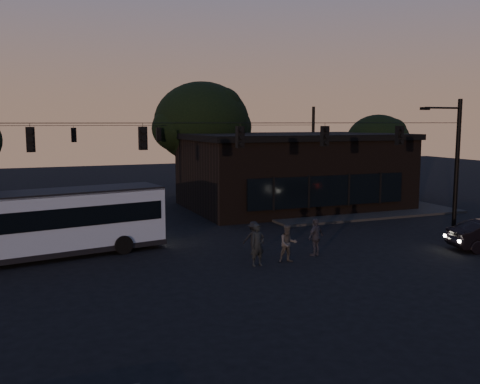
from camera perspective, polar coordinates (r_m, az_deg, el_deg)
name	(u,v)px	position (r m, az deg, el deg)	size (l,w,h in m)	color
ground	(277,277)	(21.95, 3.96, -9.06)	(120.00, 120.00, 0.00)	black
sidewalk_far_right	(341,207)	(39.66, 10.73, -1.60)	(14.00, 10.00, 0.15)	black
building	(292,170)	(39.53, 5.60, 2.31)	(15.40, 10.41, 5.40)	black
tree_behind	(202,123)	(43.00, -4.09, 7.39)	(7.60, 7.60, 9.43)	black
tree_right	(378,142)	(45.91, 14.49, 5.23)	(5.20, 5.20, 6.86)	black
signal_rig_near	(240,161)	(24.77, 0.00, 3.32)	(26.24, 0.30, 7.50)	black
signal_rig_far	(159,150)	(40.04, -8.64, 4.47)	(26.24, 0.30, 7.50)	black
bus	(45,221)	(26.13, -20.10, -2.91)	(11.29, 4.47, 3.10)	#90A0B7
pedestrian_a	(258,245)	(23.39, 1.90, -5.66)	(0.68, 0.45, 1.86)	black
pedestrian_b	(288,243)	(24.09, 5.14, -5.49)	(0.83, 0.64, 1.70)	#393734
pedestrian_c	(316,237)	(25.36, 8.08, -4.79)	(1.04, 0.43, 1.78)	#2A2A33
pedestrian_d	(254,238)	(25.36, 1.46, -4.93)	(1.03, 0.59, 1.59)	black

